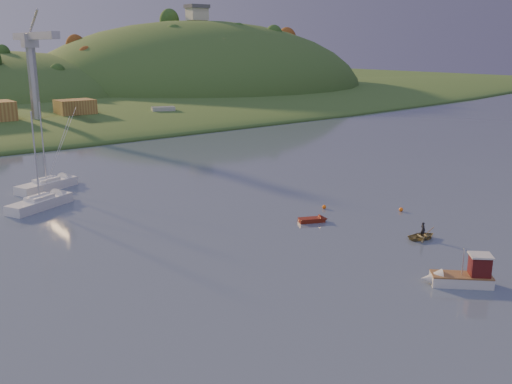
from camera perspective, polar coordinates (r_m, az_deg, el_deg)
ground at (r=49.12m, az=23.87°, el=-10.77°), size 500.00×500.00×0.00m
hill_right at (r=254.72m, az=-5.72°, el=9.95°), size 150.00×130.00×60.00m
hilltop_house at (r=254.30m, az=-5.92°, el=17.47°), size 9.00×7.00×6.45m
wharf at (r=150.15m, az=-20.13°, el=6.46°), size 42.00×16.00×2.40m
shed_east at (r=154.26m, az=-17.63°, el=8.05°), size 9.00×7.00×4.00m
dock_crane at (r=144.67m, az=-21.38°, el=12.45°), size 3.20×28.00×20.30m
fishing_boat at (r=52.04m, az=19.46°, el=-7.91°), size 5.53×5.42×3.77m
sailboat_near at (r=85.98m, az=-20.20°, el=0.73°), size 9.28×5.81×12.39m
sailboat_far at (r=76.51m, az=-20.81°, el=-0.97°), size 9.04×6.22×12.18m
canoe at (r=62.98m, az=16.31°, el=-4.24°), size 3.56×2.85×0.66m
paddler at (r=62.83m, az=16.34°, el=-3.84°), size 0.49×0.64×1.60m
red_tender at (r=66.69m, az=6.13°, el=-2.75°), size 3.70×2.51×1.20m
work_vessel at (r=158.22m, az=-9.24°, el=7.56°), size 15.22×9.61×3.69m
buoy_0 at (r=72.54m, az=14.30°, el=-1.71°), size 0.50×0.50×0.50m
buoy_1 at (r=71.95m, az=6.83°, el=-1.48°), size 0.50×0.50×0.50m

